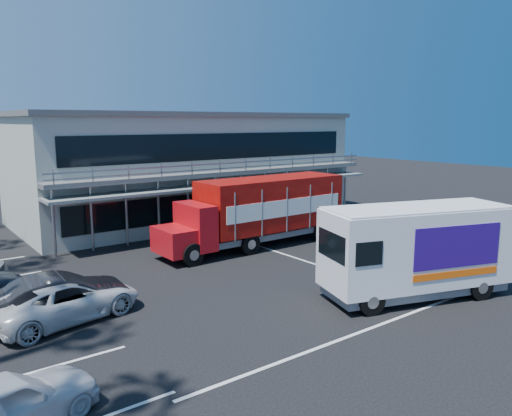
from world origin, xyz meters
TOP-DOWN VIEW (x-y plane):
  - ground at (0.00, 0.00)m, footprint 120.00×120.00m
  - building at (3.00, 14.94)m, footprint 22.40×12.00m
  - red_truck at (2.12, 4.99)m, footprint 10.97×2.75m
  - white_van at (1.99, -5.00)m, footprint 7.71×4.65m
  - parked_car_a at (-12.50, -4.98)m, footprint 4.41×2.79m
  - parked_car_b at (-9.50, 1.20)m, footprint 4.64×1.82m
  - parked_car_c at (-9.50, 0.80)m, footprint 5.44×3.30m

SIDE VIEW (x-z plane):
  - ground at x=0.00m, z-range 0.00..0.00m
  - parked_car_a at x=-12.50m, z-range 0.00..1.40m
  - parked_car_c at x=-9.50m, z-range 0.00..1.41m
  - parked_car_b at x=-9.50m, z-range 0.00..1.50m
  - white_van at x=1.99m, z-range 0.11..3.67m
  - red_truck at x=2.12m, z-range 0.18..3.87m
  - building at x=3.00m, z-range 0.01..7.31m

